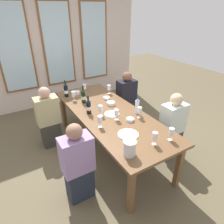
# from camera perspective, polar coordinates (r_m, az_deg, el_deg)

# --- Properties ---
(ground_plane) EXTENTS (12.00, 12.00, 0.00)m
(ground_plane) POSITION_cam_1_polar(r_m,az_deg,el_deg) (3.60, -0.80, -10.55)
(ground_plane) COLOR brown
(back_wall_with_windows) EXTENTS (4.18, 0.10, 2.90)m
(back_wall_with_windows) POSITION_cam_1_polar(r_m,az_deg,el_deg) (5.10, -15.41, 18.18)
(back_wall_with_windows) COLOR beige
(back_wall_with_windows) RESTS_ON ground
(dining_table) EXTENTS (0.98, 2.56, 0.74)m
(dining_table) POSITION_cam_1_polar(r_m,az_deg,el_deg) (3.22, -0.88, -1.11)
(dining_table) COLOR brown
(dining_table) RESTS_ON ground
(white_plate_0) EXTENTS (0.28, 0.28, 0.01)m
(white_plate_0) POSITION_cam_1_polar(r_m,az_deg,el_deg) (2.66, 4.69, -6.42)
(white_plate_0) COLOR white
(white_plate_0) RESTS_ON dining_table
(white_plate_1) EXTENTS (0.24, 0.24, 0.01)m
(white_plate_1) POSITION_cam_1_polar(r_m,az_deg,el_deg) (3.13, -0.04, -0.57)
(white_plate_1) COLOR white
(white_plate_1) RESTS_ON dining_table
(metal_pitcher) EXTENTS (0.16, 0.16, 0.19)m
(metal_pitcher) POSITION_cam_1_polar(r_m,az_deg,el_deg) (2.28, 5.10, -10.28)
(metal_pitcher) COLOR silver
(metal_pitcher) RESTS_ON dining_table
(wine_bottle_0) EXTENTS (0.08, 0.08, 0.32)m
(wine_bottle_0) POSITION_cam_1_polar(r_m,az_deg,el_deg) (3.81, -13.13, 6.06)
(wine_bottle_0) COLOR black
(wine_bottle_0) RESTS_ON dining_table
(wine_bottle_1) EXTENTS (0.08, 0.08, 0.32)m
(wine_bottle_1) POSITION_cam_1_polar(r_m,az_deg,el_deg) (3.49, -8.23, 4.48)
(wine_bottle_1) COLOR black
(wine_bottle_1) RESTS_ON dining_table
(wine_bottle_2) EXTENTS (0.08, 0.08, 0.30)m
(wine_bottle_2) POSITION_cam_1_polar(r_m,az_deg,el_deg) (3.13, -6.77, 1.51)
(wine_bottle_2) COLOR black
(wine_bottle_2) RESTS_ON dining_table
(tasting_bowl_0) EXTENTS (0.12, 0.12, 0.05)m
(tasting_bowl_0) POSITION_cam_1_polar(r_m,az_deg,el_deg) (3.94, -10.11, 5.55)
(tasting_bowl_0) COLOR white
(tasting_bowl_0) RESTS_ON dining_table
(tasting_bowl_1) EXTENTS (0.12, 0.12, 0.04)m
(tasting_bowl_1) POSITION_cam_1_polar(r_m,az_deg,el_deg) (3.64, -1.60, 4.03)
(tasting_bowl_1) COLOR white
(tasting_bowl_1) RESTS_ON dining_table
(tasting_bowl_2) EXTENTS (0.12, 0.12, 0.04)m
(tasting_bowl_2) POSITION_cam_1_polar(r_m,az_deg,el_deg) (2.95, 5.26, -2.19)
(tasting_bowl_2) COLOR white
(tasting_bowl_2) RESTS_ON dining_table
(tasting_bowl_3) EXTENTS (0.14, 0.14, 0.05)m
(tasting_bowl_3) POSITION_cam_1_polar(r_m,az_deg,el_deg) (3.42, -0.33, 2.50)
(tasting_bowl_3) COLOR white
(tasting_bowl_3) RESTS_ON dining_table
(water_bottle) EXTENTS (0.06, 0.06, 0.24)m
(water_bottle) POSITION_cam_1_polar(r_m,az_deg,el_deg) (3.14, 7.23, 1.52)
(water_bottle) COLOR white
(water_bottle) RESTS_ON dining_table
(wine_glass_0) EXTENTS (0.07, 0.07, 0.17)m
(wine_glass_0) POSITION_cam_1_polar(r_m,az_deg,el_deg) (3.85, -0.89, 6.96)
(wine_glass_0) COLOR white
(wine_glass_0) RESTS_ON dining_table
(wine_glass_1) EXTENTS (0.07, 0.07, 0.17)m
(wine_glass_1) POSITION_cam_1_polar(r_m,az_deg,el_deg) (3.62, -11.07, 5.05)
(wine_glass_1) COLOR white
(wine_glass_1) RESTS_ON dining_table
(wine_glass_2) EXTENTS (0.07, 0.07, 0.17)m
(wine_glass_2) POSITION_cam_1_polar(r_m,az_deg,el_deg) (2.47, 12.26, -6.90)
(wine_glass_2) COLOR white
(wine_glass_2) RESTS_ON dining_table
(wine_glass_3) EXTENTS (0.07, 0.07, 0.17)m
(wine_glass_3) POSITION_cam_1_polar(r_m,az_deg,el_deg) (3.04, -3.36, 0.92)
(wine_glass_3) COLOR white
(wine_glass_3) RESTS_ON dining_table
(wine_glass_4) EXTENTS (0.07, 0.07, 0.17)m
(wine_glass_4) POSITION_cam_1_polar(r_m,az_deg,el_deg) (2.92, 1.30, -0.27)
(wine_glass_4) COLOR white
(wine_glass_4) RESTS_ON dining_table
(wine_glass_5) EXTENTS (0.07, 0.07, 0.17)m
(wine_glass_5) POSITION_cam_1_polar(r_m,az_deg,el_deg) (2.75, -3.49, -2.25)
(wine_glass_5) COLOR white
(wine_glass_5) RESTS_ON dining_table
(wine_glass_6) EXTENTS (0.07, 0.07, 0.17)m
(wine_glass_6) POSITION_cam_1_polar(r_m,az_deg,el_deg) (3.94, -7.94, 7.18)
(wine_glass_6) COLOR white
(wine_glass_6) RESTS_ON dining_table
(wine_glass_7) EXTENTS (0.07, 0.07, 0.17)m
(wine_glass_7) POSITION_cam_1_polar(r_m,az_deg,el_deg) (2.59, 16.72, -5.61)
(wine_glass_7) COLOR white
(wine_glass_7) RESTS_ON dining_table
(wine_glass_8) EXTENTS (0.07, 0.07, 0.17)m
(wine_glass_8) POSITION_cam_1_polar(r_m,az_deg,el_deg) (3.01, 7.97, 0.47)
(wine_glass_8) COLOR white
(wine_glass_8) RESTS_ON dining_table
(seated_person_0) EXTENTS (0.38, 0.24, 1.11)m
(seated_person_0) POSITION_cam_1_polar(r_m,az_deg,el_deg) (2.55, -9.82, -14.76)
(seated_person_0) COLOR #212736
(seated_person_0) RESTS_ON ground
(seated_person_1) EXTENTS (0.38, 0.24, 1.11)m
(seated_person_1) POSITION_cam_1_polar(r_m,az_deg,el_deg) (3.35, 16.89, -4.18)
(seated_person_1) COLOR #3A3933
(seated_person_1) RESTS_ON ground
(seated_person_2) EXTENTS (0.38, 0.24, 1.11)m
(seated_person_2) POSITION_cam_1_polar(r_m,az_deg,el_deg) (3.60, -17.79, -1.89)
(seated_person_2) COLOR #33322C
(seated_person_2) RESTS_ON ground
(seated_person_3) EXTENTS (0.38, 0.24, 1.11)m
(seated_person_3) POSITION_cam_1_polar(r_m,az_deg,el_deg) (4.19, 4.14, 3.81)
(seated_person_3) COLOR #262B33
(seated_person_3) RESTS_ON ground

